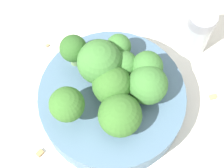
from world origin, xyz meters
name	(u,v)px	position (x,y,z in m)	size (l,w,h in m)	color
ground_plane	(112,107)	(0.00, 0.00, 0.00)	(3.00, 3.00, 0.00)	silver
bowl	(112,101)	(0.00, 0.00, 0.02)	(0.19, 0.19, 0.04)	slate
broccoli_floret_0	(145,64)	(0.00, 0.05, 0.07)	(0.04, 0.04, 0.05)	#7A9E5B
broccoli_floret_1	(120,115)	(0.04, -0.01, 0.07)	(0.05, 0.05, 0.05)	#84AD66
broccoli_floret_2	(114,81)	(0.00, 0.00, 0.07)	(0.05, 0.05, 0.05)	#84AD66
broccoli_floret_3	(148,85)	(0.02, 0.04, 0.07)	(0.05, 0.05, 0.06)	#7A9E5B
broccoli_floret_4	(68,108)	(0.00, -0.06, 0.08)	(0.04, 0.04, 0.06)	#7A9E5B
broccoli_floret_5	(73,49)	(-0.06, -0.02, 0.08)	(0.03, 0.03, 0.05)	#7A9E5B
broccoli_floret_6	(119,48)	(-0.04, 0.03, 0.07)	(0.03, 0.03, 0.05)	#7A9E5B
broccoli_floret_7	(96,64)	(-0.03, 0.00, 0.08)	(0.06, 0.06, 0.06)	#8EB770
broccoli_floret_8	(124,65)	(-0.02, 0.03, 0.07)	(0.04, 0.04, 0.05)	#7A9E5B
pepper_shaker	(198,31)	(-0.03, 0.15, 0.04)	(0.04, 0.04, 0.08)	#B2B7BC
almond_crumb_0	(47,45)	(-0.13, -0.04, 0.00)	(0.01, 0.00, 0.01)	tan
almond_crumb_1	(40,153)	(0.01, -0.11, 0.00)	(0.01, 0.01, 0.01)	#AD7F4C
almond_crumb_2	(213,96)	(0.06, 0.13, 0.00)	(0.01, 0.01, 0.01)	tan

